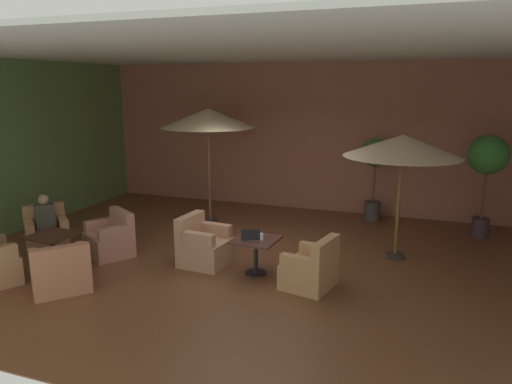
% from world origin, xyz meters
% --- Properties ---
extents(ground_plane, '(10.72, 8.06, 0.02)m').
position_xyz_m(ground_plane, '(0.00, 0.00, -0.01)').
color(ground_plane, brown).
extents(wall_back_brick, '(10.72, 0.08, 3.62)m').
position_xyz_m(wall_back_brick, '(0.00, 3.99, 1.81)').
color(wall_back_brick, '#9C5C49').
rests_on(wall_back_brick, ground_plane).
extents(wall_left_accent, '(0.08, 8.06, 3.62)m').
position_xyz_m(wall_left_accent, '(-5.32, 0.00, 1.81)').
color(wall_left_accent, '#597943').
rests_on(wall_left_accent, ground_plane).
extents(ceiling_slab, '(10.72, 8.06, 0.06)m').
position_xyz_m(ceiling_slab, '(0.00, 0.00, 3.65)').
color(ceiling_slab, silver).
rests_on(ceiling_slab, wall_back_brick).
extents(cafe_table_front_left, '(0.76, 0.76, 0.61)m').
position_xyz_m(cafe_table_front_left, '(0.31, -0.48, 0.48)').
color(cafe_table_front_left, black).
rests_on(cafe_table_front_left, ground_plane).
extents(armchair_front_left_north, '(0.85, 0.90, 0.82)m').
position_xyz_m(armchair_front_left_north, '(1.31, -0.70, 0.30)').
color(armchair_front_left_north, tan).
rests_on(armchair_front_left_north, ground_plane).
extents(armchair_front_left_east, '(0.84, 0.81, 0.87)m').
position_xyz_m(armchair_front_left_east, '(-0.70, -0.39, 0.33)').
color(armchair_front_left_east, tan).
rests_on(armchair_front_left_east, ground_plane).
extents(cafe_table_front_right, '(0.72, 0.72, 0.61)m').
position_xyz_m(cafe_table_front_right, '(-3.04, -1.43, 0.45)').
color(cafe_table_front_right, black).
rests_on(cafe_table_front_right, ground_plane).
extents(armchair_front_right_north, '(1.03, 1.03, 0.86)m').
position_xyz_m(armchair_front_right_north, '(-3.81, -0.76, 0.32)').
color(armchair_front_right_north, '#B17A51').
rests_on(armchair_front_right_north, ground_plane).
extents(armchair_front_right_south, '(1.08, 1.09, 0.79)m').
position_xyz_m(armchair_front_right_south, '(-2.28, -2.12, 0.30)').
color(armchair_front_right_south, '#C07958').
rests_on(armchair_front_right_south, ground_plane).
extents(armchair_front_right_west, '(1.02, 1.00, 0.83)m').
position_xyz_m(armchair_front_right_west, '(-2.51, -0.56, 0.31)').
color(armchair_front_right_west, '#AF7760').
rests_on(armchair_front_right_west, ground_plane).
extents(patio_umbrella_tall_red, '(2.04, 2.04, 2.26)m').
position_xyz_m(patio_umbrella_tall_red, '(2.47, 1.09, 2.05)').
color(patio_umbrella_tall_red, '#2D2D2D').
rests_on(patio_umbrella_tall_red, ground_plane).
extents(patio_umbrella_center_beige, '(2.09, 2.09, 2.59)m').
position_xyz_m(patio_umbrella_center_beige, '(-1.72, 2.07, 2.36)').
color(patio_umbrella_center_beige, '#2D2D2D').
rests_on(patio_umbrella_center_beige, ground_plane).
extents(potted_tree_left_corner, '(0.64, 0.64, 1.92)m').
position_xyz_m(potted_tree_left_corner, '(1.80, 3.43, 1.33)').
color(potted_tree_left_corner, '#3C3932').
rests_on(potted_tree_left_corner, ground_plane).
extents(potted_tree_mid_left, '(0.79, 0.79, 2.12)m').
position_xyz_m(potted_tree_mid_left, '(4.05, 2.92, 1.59)').
color(potted_tree_mid_left, '#3E2E37').
rests_on(potted_tree_mid_left, ground_plane).
extents(patron_by_window, '(0.37, 0.39, 0.67)m').
position_xyz_m(patron_by_window, '(-3.78, -0.79, 0.74)').
color(patron_by_window, '#3B3C33').
rests_on(patron_by_window, ground_plane).
extents(iced_drink_cup, '(0.08, 0.08, 0.11)m').
position_xyz_m(iced_drink_cup, '(0.41, -0.51, 0.67)').
color(iced_drink_cup, white).
rests_on(iced_drink_cup, cafe_table_front_left).
extents(open_laptop, '(0.37, 0.33, 0.20)m').
position_xyz_m(open_laptop, '(0.25, -0.55, 0.66)').
color(open_laptop, '#9EA0A5').
rests_on(open_laptop, cafe_table_front_left).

